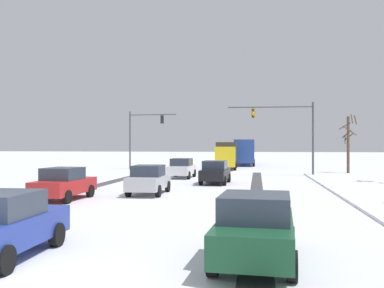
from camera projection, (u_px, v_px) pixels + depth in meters
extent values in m
cube|color=#424247|center=(257.00, 194.00, 23.79)|extent=(0.77, 36.37, 0.01)
cube|color=#424247|center=(77.00, 191.00, 25.40)|extent=(1.02, 36.37, 0.01)
cube|color=white|center=(384.00, 199.00, 21.20)|extent=(4.00, 36.37, 0.12)
cylinder|color=#47474C|center=(130.00, 140.00, 48.23)|extent=(0.18, 0.18, 6.50)
cylinder|color=#47474C|center=(153.00, 115.00, 47.61)|extent=(5.44, 0.54, 0.12)
cube|color=black|center=(162.00, 119.00, 47.36)|extent=(0.34, 0.26, 0.90)
sphere|color=black|center=(163.00, 117.00, 47.52)|extent=(0.20, 0.20, 0.20)
sphere|color=orange|center=(163.00, 120.00, 47.52)|extent=(0.20, 0.20, 0.20)
sphere|color=black|center=(163.00, 122.00, 47.52)|extent=(0.20, 0.20, 0.20)
cylinder|color=#47474C|center=(313.00, 139.00, 37.41)|extent=(0.18, 0.18, 6.50)
cylinder|color=#47474C|center=(270.00, 107.00, 37.83)|extent=(7.47, 0.43, 0.12)
cube|color=#B79319|center=(253.00, 113.00, 38.00)|extent=(0.33, 0.25, 0.90)
sphere|color=black|center=(253.00, 110.00, 37.84)|extent=(0.20, 0.20, 0.20)
sphere|color=orange|center=(253.00, 113.00, 37.84)|extent=(0.20, 0.20, 0.20)
sphere|color=black|center=(253.00, 117.00, 37.84)|extent=(0.20, 0.20, 0.20)
cube|color=silver|center=(182.00, 170.00, 35.05)|extent=(1.81, 4.15, 0.70)
cube|color=#2D3847|center=(182.00, 162.00, 34.90)|extent=(1.61, 1.94, 0.60)
cylinder|color=black|center=(176.00, 173.00, 36.45)|extent=(0.24, 0.65, 0.64)
cylinder|color=black|center=(194.00, 173.00, 36.16)|extent=(0.24, 0.65, 0.64)
cylinder|color=black|center=(169.00, 175.00, 33.95)|extent=(0.24, 0.65, 0.64)
cylinder|color=black|center=(189.00, 175.00, 33.66)|extent=(0.24, 0.65, 0.64)
cube|color=black|center=(215.00, 174.00, 29.99)|extent=(1.90, 4.18, 0.70)
cube|color=#2D3847|center=(215.00, 165.00, 29.85)|extent=(1.65, 1.97, 0.60)
cylinder|color=black|center=(207.00, 178.00, 31.40)|extent=(0.25, 0.65, 0.64)
cylinder|color=black|center=(229.00, 178.00, 31.08)|extent=(0.25, 0.65, 0.64)
cylinder|color=black|center=(201.00, 180.00, 28.91)|extent=(0.25, 0.65, 0.64)
cylinder|color=black|center=(224.00, 181.00, 28.58)|extent=(0.25, 0.65, 0.64)
cube|color=#B7BABF|center=(149.00, 182.00, 23.63)|extent=(1.77, 4.13, 0.70)
cube|color=#2D3847|center=(148.00, 171.00, 23.48)|extent=(1.59, 1.93, 0.60)
cylinder|color=black|center=(141.00, 186.00, 24.99)|extent=(0.23, 0.64, 0.64)
cylinder|color=black|center=(168.00, 186.00, 24.78)|extent=(0.23, 0.64, 0.64)
cylinder|color=black|center=(128.00, 191.00, 22.48)|extent=(0.23, 0.64, 0.64)
cylinder|color=black|center=(158.00, 191.00, 22.26)|extent=(0.23, 0.64, 0.64)
cube|color=red|center=(64.00, 186.00, 21.22)|extent=(1.85, 4.16, 0.70)
cube|color=#2D3847|center=(63.00, 174.00, 21.07)|extent=(1.63, 1.96, 0.60)
cylinder|color=black|center=(62.00, 190.00, 22.62)|extent=(0.24, 0.65, 0.64)
cylinder|color=black|center=(90.00, 191.00, 22.31)|extent=(0.24, 0.65, 0.64)
cylinder|color=black|center=(36.00, 196.00, 20.12)|extent=(0.24, 0.65, 0.64)
cylinder|color=black|center=(67.00, 197.00, 19.82)|extent=(0.24, 0.65, 0.64)
cube|color=#194C2D|center=(256.00, 234.00, 9.96)|extent=(1.94, 4.19, 0.70)
cube|color=#2D3847|center=(255.00, 207.00, 9.81)|extent=(1.67, 1.99, 0.60)
cylinder|color=black|center=(228.00, 236.00, 11.37)|extent=(0.26, 0.65, 0.64)
cylinder|color=black|center=(290.00, 239.00, 11.03)|extent=(0.26, 0.65, 0.64)
cylinder|color=black|center=(213.00, 261.00, 8.89)|extent=(0.26, 0.65, 0.64)
cylinder|color=black|center=(292.00, 266.00, 8.55)|extent=(0.26, 0.65, 0.64)
cube|color=#233899|center=(2.00, 231.00, 10.35)|extent=(1.83, 4.15, 0.70)
cylinder|color=black|center=(1.00, 233.00, 11.71)|extent=(0.24, 0.65, 0.64)
cylinder|color=black|center=(57.00, 235.00, 11.52)|extent=(0.24, 0.65, 0.64)
cylinder|color=black|center=(4.00, 260.00, 8.99)|extent=(0.24, 0.65, 0.64)
cube|color=#284793|center=(244.00, 151.00, 57.29)|extent=(2.73, 11.05, 2.90)
cube|color=#283342|center=(244.00, 148.00, 57.29)|extent=(2.75, 10.17, 0.90)
cylinder|color=black|center=(254.00, 163.00, 53.32)|extent=(0.32, 0.97, 0.96)
cylinder|color=black|center=(235.00, 163.00, 53.63)|extent=(0.32, 0.97, 0.96)
cylinder|color=black|center=(253.00, 161.00, 60.40)|extent=(0.32, 0.97, 0.96)
cylinder|color=black|center=(236.00, 160.00, 60.72)|extent=(0.32, 0.97, 0.96)
cube|color=yellow|center=(225.00, 157.00, 44.89)|extent=(2.17, 2.27, 2.10)
cube|color=#333338|center=(227.00, 154.00, 48.56)|extent=(2.37, 5.27, 2.60)
cylinder|color=black|center=(235.00, 166.00, 45.20)|extent=(0.31, 0.85, 0.84)
cylinder|color=black|center=(216.00, 166.00, 45.45)|extent=(0.31, 0.85, 0.84)
cylinder|color=black|center=(236.00, 164.00, 49.86)|extent=(0.31, 0.85, 0.84)
cylinder|color=black|center=(219.00, 164.00, 50.10)|extent=(0.31, 0.85, 0.84)
cylinder|color=brown|center=(348.00, 145.00, 41.00)|extent=(0.27, 0.27, 5.48)
cylinder|color=brown|center=(355.00, 120.00, 40.69)|extent=(0.59, 1.32, 0.83)
cylinder|color=brown|center=(345.00, 140.00, 41.10)|extent=(0.24, 0.65, 0.77)
cylinder|color=brown|center=(350.00, 131.00, 40.39)|extent=(1.30, 0.12, 0.97)
cylinder|color=brown|center=(352.00, 119.00, 40.81)|extent=(0.40, 0.72, 0.86)
cylinder|color=brown|center=(347.00, 134.00, 41.42)|extent=(0.93, 0.24, 0.82)
cylinder|color=brown|center=(349.00, 136.00, 41.32)|extent=(0.82, 0.50, 0.73)
cylinder|color=brown|center=(345.00, 126.00, 41.60)|extent=(1.23, 0.54, 0.75)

